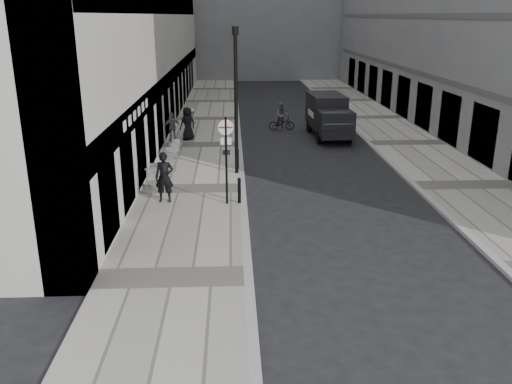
% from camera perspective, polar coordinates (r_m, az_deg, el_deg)
% --- Properties ---
extents(ground, '(120.00, 120.00, 0.00)m').
position_cam_1_polar(ground, '(12.15, -0.37, -15.03)').
color(ground, black).
rests_on(ground, ground).
extents(sidewalk, '(4.00, 60.00, 0.12)m').
position_cam_1_polar(sidewalk, '(28.97, -5.73, 4.89)').
color(sidewalk, '#A7A197').
rests_on(sidewalk, ground).
extents(far_sidewalk, '(4.00, 60.00, 0.12)m').
position_cam_1_polar(far_sidewalk, '(30.41, 15.52, 4.94)').
color(far_sidewalk, '#A7A197').
rests_on(far_sidewalk, ground).
extents(walking_man, '(0.69, 0.47, 1.85)m').
position_cam_1_polar(walking_man, '(19.94, -9.62, 1.54)').
color(walking_man, black).
rests_on(walking_man, sidewalk).
extents(sign_post, '(0.55, 0.09, 3.18)m').
position_cam_1_polar(sign_post, '(19.17, -3.17, 4.55)').
color(sign_post, black).
rests_on(sign_post, sidewalk).
extents(lamppost, '(0.27, 0.27, 6.11)m').
position_cam_1_polar(lamppost, '(22.87, -2.13, 10.25)').
color(lamppost, black).
rests_on(lamppost, sidewalk).
extents(bollard_near, '(0.11, 0.11, 0.83)m').
position_cam_1_polar(bollard_near, '(24.13, -1.94, 3.43)').
color(bollard_near, black).
rests_on(bollard_near, sidewalk).
extents(bollard_far, '(0.12, 0.12, 0.89)m').
position_cam_1_polar(bollard_far, '(19.65, -1.77, 0.08)').
color(bollard_far, black).
rests_on(bollard_far, sidewalk).
extents(panel_van, '(2.02, 5.04, 2.34)m').
position_cam_1_polar(panel_van, '(31.28, 7.62, 8.15)').
color(panel_van, black).
rests_on(panel_van, ground).
extents(cyclist, '(1.58, 0.64, 1.67)m').
position_cam_1_polar(cyclist, '(33.06, 2.72, 7.65)').
color(cyclist, black).
rests_on(cyclist, ground).
extents(pedestrian_a, '(1.00, 0.68, 1.57)m').
position_cam_1_polar(pedestrian_a, '(29.77, -8.79, 6.79)').
color(pedestrian_a, slate).
rests_on(pedestrian_a, sidewalk).
extents(pedestrian_b, '(1.19, 1.07, 1.60)m').
position_cam_1_polar(pedestrian_b, '(31.21, -6.88, 7.41)').
color(pedestrian_b, '#AAA39C').
rests_on(pedestrian_b, sidewalk).
extents(pedestrian_c, '(1.05, 0.94, 1.80)m').
position_cam_1_polar(pedestrian_c, '(30.00, -7.21, 7.16)').
color(pedestrian_c, black).
rests_on(pedestrian_c, sidewalk).
extents(cafe_table_near, '(0.65, 1.46, 0.83)m').
position_cam_1_polar(cafe_table_near, '(26.19, -8.45, 4.44)').
color(cafe_table_near, silver).
rests_on(cafe_table_near, sidewalk).
extents(cafe_table_mid, '(0.77, 1.74, 0.99)m').
position_cam_1_polar(cafe_table_mid, '(23.88, -9.04, 3.28)').
color(cafe_table_mid, '#B2B2B4').
rests_on(cafe_table_mid, sidewalk).
extents(cafe_table_far, '(0.62, 1.41, 0.80)m').
position_cam_1_polar(cafe_table_far, '(22.13, -10.84, 1.73)').
color(cafe_table_far, silver).
rests_on(cafe_table_far, sidewalk).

